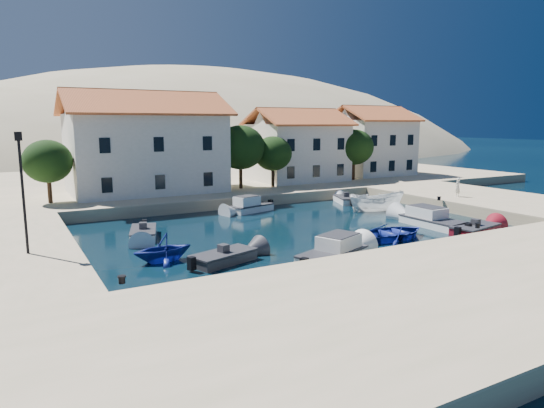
{
  "coord_description": "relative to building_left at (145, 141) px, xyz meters",
  "views": [
    {
      "loc": [
        -18.28,
        -19.3,
        7.64
      ],
      "look_at": [
        -1.87,
        10.16,
        2.0
      ],
      "focal_mm": 32.0,
      "sensor_mm": 36.0,
      "label": 1
    }
  ],
  "objects": [
    {
      "name": "rowboat_south",
      "position": [
        10.25,
        -23.62,
        -5.94
      ],
      "size": [
        5.28,
        3.87,
        1.06
      ],
      "primitive_type": "imported",
      "rotation": [
        0.0,
        0.0,
        1.61
      ],
      "color": "navy",
      "rests_on": "ground"
    },
    {
      "name": "cabin_cruiser_east",
      "position": [
        15.51,
        -22.23,
        -5.46
      ],
      "size": [
        2.15,
        5.23,
        1.6
      ],
      "rotation": [
        0.0,
        0.0,
        1.58
      ],
      "color": "white",
      "rests_on": "ground"
    },
    {
      "name": "motorboat_grey_sw",
      "position": [
        -2.02,
        -23.36,
        -5.64
      ],
      "size": [
        4.12,
        2.78,
        1.25
      ],
      "rotation": [
        0.0,
        0.0,
        0.32
      ],
      "color": "#2E2E33",
      "rests_on": "ground"
    },
    {
      "name": "cabin_cruiser_south",
      "position": [
        3.43,
        -26.04,
        -5.46
      ],
      "size": [
        5.07,
        3.58,
        1.6
      ],
      "rotation": [
        0.0,
        0.0,
        0.38
      ],
      "color": "white",
      "rests_on": "ground"
    },
    {
      "name": "motorboat_red_se",
      "position": [
        16.21,
        -25.34,
        -5.64
      ],
      "size": [
        4.24,
        2.47,
        1.25
      ],
      "rotation": [
        0.0,
        0.0,
        0.18
      ],
      "color": "maroon",
      "rests_on": "ground"
    },
    {
      "name": "rowboat_west",
      "position": [
        -4.85,
        -21.42,
        -5.94
      ],
      "size": [
        3.53,
        3.11,
        1.74
      ],
      "primitive_type": "imported",
      "rotation": [
        0.0,
        0.0,
        -1.49
      ],
      "color": "navy",
      "rests_on": "ground"
    },
    {
      "name": "quay_north",
      "position": [
        8.0,
        10.0,
        -5.44
      ],
      "size": [
        80.0,
        36.0,
        1.0
      ],
      "primitive_type": "cube",
      "color": "tan",
      "rests_on": "ground"
    },
    {
      "name": "building_right",
      "position": [
        30.0,
        2.0,
        -0.46
      ],
      "size": [
        9.45,
        8.4,
        8.8
      ],
      "color": "beige",
      "rests_on": "quay_north"
    },
    {
      "name": "motorboat_white_ne",
      "position": [
        16.52,
        -10.29,
        -5.64
      ],
      "size": [
        2.69,
        3.78,
        1.25
      ],
      "rotation": [
        0.0,
        0.0,
        1.22
      ],
      "color": "white",
      "rests_on": "ground"
    },
    {
      "name": "ground",
      "position": [
        6.0,
        -28.0,
        -5.94
      ],
      "size": [
        400.0,
        400.0,
        0.0
      ],
      "primitive_type": "plane",
      "color": "black",
      "rests_on": "ground"
    },
    {
      "name": "building_left",
      "position": [
        0.0,
        0.0,
        0.0
      ],
      "size": [
        14.7,
        9.45,
        9.7
      ],
      "color": "beige",
      "rests_on": "quay_north"
    },
    {
      "name": "motorboat_white_west",
      "position": [
        -4.35,
        -15.21,
        -5.64
      ],
      "size": [
        2.65,
        4.05,
        1.25
      ],
      "rotation": [
        0.0,
        0.0,
        -1.86
      ],
      "color": "white",
      "rests_on": "ground"
    },
    {
      "name": "building_mid",
      "position": [
        18.0,
        1.0,
        -0.71
      ],
      "size": [
        10.5,
        8.4,
        8.3
      ],
      "color": "beige",
      "rests_on": "quay_north"
    },
    {
      "name": "cabin_cruiser_north",
      "position": [
        6.42,
        -10.05,
        -5.46
      ],
      "size": [
        4.24,
        2.63,
        1.6
      ],
      "rotation": [
        0.0,
        0.0,
        3.4
      ],
      "color": "white",
      "rests_on": "ground"
    },
    {
      "name": "lamppost",
      "position": [
        -11.5,
        -20.0,
        -1.18
      ],
      "size": [
        0.35,
        0.25,
        6.22
      ],
      "color": "black",
      "rests_on": "quay_west"
    },
    {
      "name": "boat_east",
      "position": [
        16.01,
        -15.32,
        -5.94
      ],
      "size": [
        5.31,
        3.39,
        1.92
      ],
      "primitive_type": "imported",
      "rotation": [
        0.0,
        0.0,
        1.24
      ],
      "color": "white",
      "rests_on": "ground"
    },
    {
      "name": "pedestrian",
      "position": [
        23.83,
        -17.28,
        -4.07
      ],
      "size": [
        0.7,
        0.53,
        1.74
      ],
      "primitive_type": "imported",
      "rotation": [
        0.0,
        0.0,
        3.34
      ],
      "color": "silver",
      "rests_on": "quay_east"
    },
    {
      "name": "bollards",
      "position": [
        8.8,
        -24.13,
        -4.79
      ],
      "size": [
        29.36,
        9.56,
        0.3
      ],
      "color": "black",
      "rests_on": "ground"
    },
    {
      "name": "hills",
      "position": [
        26.64,
        95.62,
        -29.34
      ],
      "size": [
        254.0,
        176.0,
        99.0
      ],
      "color": "tan",
      "rests_on": "ground"
    },
    {
      "name": "quay_south",
      "position": [
        6.0,
        -34.0,
        -5.44
      ],
      "size": [
        52.0,
        12.0,
        1.0
      ],
      "primitive_type": "cube",
      "color": "tan",
      "rests_on": "ground"
    },
    {
      "name": "quay_east",
      "position": [
        26.5,
        -18.0,
        -5.44
      ],
      "size": [
        11.0,
        20.0,
        1.0
      ],
      "primitive_type": "cube",
      "color": "tan",
      "rests_on": "ground"
    },
    {
      "name": "trees",
      "position": [
        10.51,
        -2.54,
        -1.1
      ],
      "size": [
        37.3,
        5.3,
        6.45
      ],
      "color": "#382314",
      "rests_on": "quay_north"
    }
  ]
}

